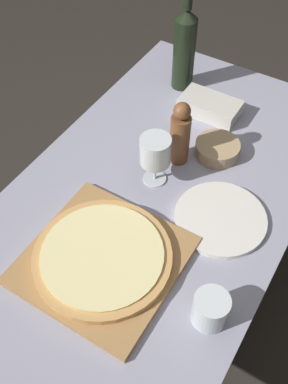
{
  "coord_description": "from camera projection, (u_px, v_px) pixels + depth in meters",
  "views": [
    {
      "loc": [
        0.39,
        -0.67,
        1.71
      ],
      "look_at": [
        -0.01,
        -0.01,
        0.78
      ],
      "focal_mm": 42.0,
      "sensor_mm": 36.0,
      "label": 1
    }
  ],
  "objects": [
    {
      "name": "dinner_plate",
      "position": [
        220.0,
        218.0,
        1.22
      ],
      "size": [
        0.25,
        0.25,
        0.01
      ],
      "color": "silver",
      "rests_on": "dining_table"
    },
    {
      "name": "food_container",
      "position": [
        210.0,
        106.0,
        1.49
      ],
      "size": [
        0.2,
        0.11,
        0.05
      ],
      "color": "beige",
      "rests_on": "dining_table"
    },
    {
      "name": "pepper_mill",
      "position": [
        180.0,
        135.0,
        1.29
      ],
      "size": [
        0.06,
        0.06,
        0.21
      ],
      "color": "brown",
      "rests_on": "dining_table"
    },
    {
      "name": "small_bowl",
      "position": [
        217.0,
        149.0,
        1.37
      ],
      "size": [
        0.14,
        0.14,
        0.04
      ],
      "color": "tan",
      "rests_on": "dining_table"
    },
    {
      "name": "ground_plane",
      "position": [
        146.0,
        314.0,
        1.81
      ],
      "size": [
        12.0,
        12.0,
        0.0
      ],
      "primitive_type": "plane",
      "color": "#2D2823"
    },
    {
      "name": "wine_glass",
      "position": [
        155.0,
        152.0,
        1.23
      ],
      "size": [
        0.09,
        0.09,
        0.16
      ],
      "color": "silver",
      "rests_on": "dining_table"
    },
    {
      "name": "cutting_board",
      "position": [
        103.0,
        260.0,
        1.13
      ],
      "size": [
        0.37,
        0.37,
        0.02
      ],
      "color": "#A87A47",
      "rests_on": "dining_table"
    },
    {
      "name": "pizza",
      "position": [
        102.0,
        256.0,
        1.11
      ],
      "size": [
        0.35,
        0.35,
        0.02
      ],
      "color": "tan",
      "rests_on": "cutting_board"
    },
    {
      "name": "wine_bottle",
      "position": [
        184.0,
        48.0,
        1.49
      ],
      "size": [
        0.07,
        0.07,
        0.35
      ],
      "color": "black",
      "rests_on": "dining_table"
    },
    {
      "name": "dining_table",
      "position": [
        147.0,
        225.0,
        1.33
      ],
      "size": [
        0.76,
        1.48,
        0.72
      ],
      "color": "#9393A8",
      "rests_on": "ground_plane"
    },
    {
      "name": "drinking_tumbler",
      "position": [
        211.0,
        309.0,
        1.01
      ],
      "size": [
        0.08,
        0.08,
        0.09
      ],
      "color": "silver",
      "rests_on": "dining_table"
    }
  ]
}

